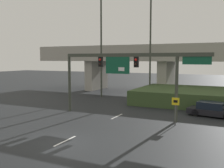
# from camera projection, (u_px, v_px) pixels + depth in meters

# --- Properties ---
(ground_plane) EXTENTS (160.00, 160.00, 0.00)m
(ground_plane) POSITION_uv_depth(u_px,v_px,m) (64.00, 141.00, 17.08)
(ground_plane) COLOR black
(lane_markings) EXTENTS (0.14, 43.08, 0.01)m
(lane_markings) POSITION_uv_depth(u_px,v_px,m) (133.00, 109.00, 28.08)
(lane_markings) COLOR silver
(lane_markings) RESTS_ON ground
(signal_gantry) EXTENTS (13.85, 0.44, 5.87)m
(signal_gantry) POSITION_uv_depth(u_px,v_px,m) (127.00, 66.00, 23.76)
(signal_gantry) COLOR #383D33
(signal_gantry) RESTS_ON ground
(speed_limit_sign) EXTENTS (0.60, 0.11, 2.33)m
(speed_limit_sign) POSITION_uv_depth(u_px,v_px,m) (175.00, 107.00, 20.98)
(speed_limit_sign) COLOR #4C4C4C
(speed_limit_sign) RESTS_ON ground
(highway_light_pole_near) EXTENTS (0.70, 0.36, 15.58)m
(highway_light_pole_near) POSITION_uv_depth(u_px,v_px,m) (101.00, 38.00, 36.01)
(highway_light_pole_near) COLOR #383D33
(highway_light_pole_near) RESTS_ON ground
(highway_light_pole_far) EXTENTS (0.70, 0.36, 13.84)m
(highway_light_pole_far) POSITION_uv_depth(u_px,v_px,m) (150.00, 45.00, 36.37)
(highway_light_pole_far) COLOR #383D33
(highway_light_pole_far) RESTS_ON ground
(overpass_bridge) EXTENTS (43.78, 7.25, 7.47)m
(overpass_bridge) POSITION_uv_depth(u_px,v_px,m) (166.00, 60.00, 40.38)
(overpass_bridge) COLOR #A39E93
(overpass_bridge) RESTS_ON ground
(grass_embankment) EXTENTS (15.51, 9.98, 1.69)m
(grass_embankment) POSITION_uv_depth(u_px,v_px,m) (203.00, 97.00, 31.15)
(grass_embankment) COLOR #384C28
(grass_embankment) RESTS_ON ground
(parked_sedan_near_right) EXTENTS (4.71, 2.49, 1.36)m
(parked_sedan_near_right) POSITION_uv_depth(u_px,v_px,m) (212.00, 110.00, 24.40)
(parked_sedan_near_right) COLOR black
(parked_sedan_near_right) RESTS_ON ground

